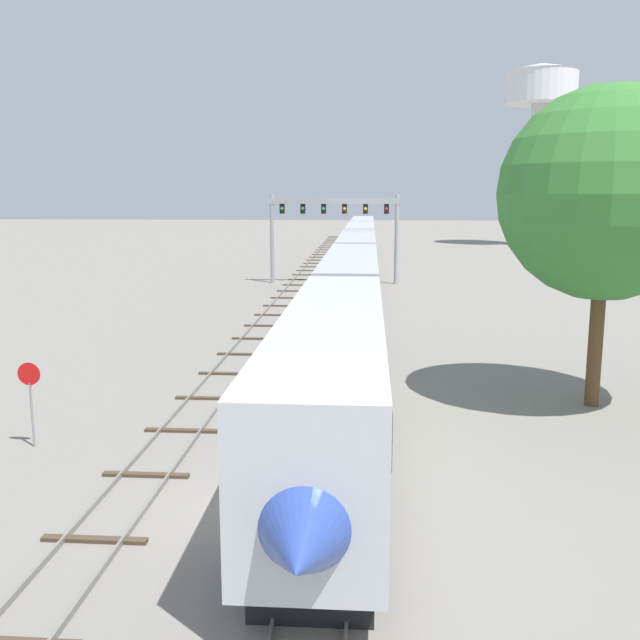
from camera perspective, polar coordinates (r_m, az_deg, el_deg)
The scene contains 8 objects.
ground_plane at distance 19.63m, azimuth -5.58°, elevation -14.96°, with size 400.00×400.00×0.00m, color gray.
track_main at distance 77.95m, azimuth 3.23°, elevation 4.14°, with size 2.60×200.00×0.16m.
track_near at distance 58.46m, azimuth -2.46°, elevation 2.10°, with size 2.60×160.00×0.16m.
passenger_train at distance 60.80m, azimuth 3.02°, elevation 4.82°, with size 3.04×98.85×4.80m.
signal_gantry at distance 65.52m, azimuth 1.14°, elevation 8.21°, with size 12.10×0.49×8.16m.
water_tower at distance 118.44m, azimuth 17.33°, elevation 16.59°, with size 11.05×11.05×27.69m.
stop_sign at distance 25.22m, azimuth -22.30°, elevation -5.41°, with size 0.76×0.08×2.88m.
trackside_tree_left at distance 29.20m, azimuth 22.04°, elevation 9.37°, with size 8.11×8.11×12.35m.
Camera 1 is at (3.09, -17.50, 8.35)m, focal length 39.73 mm.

